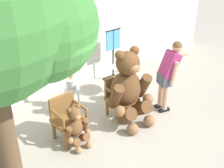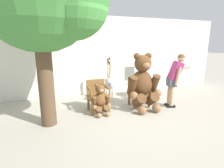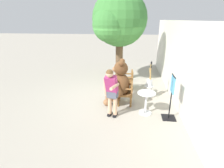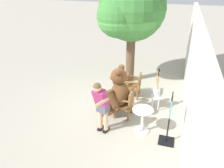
% 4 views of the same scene
% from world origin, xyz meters
% --- Properties ---
extents(ground_plane, '(60.00, 60.00, 0.00)m').
position_xyz_m(ground_plane, '(0.00, 0.00, 0.00)').
color(ground_plane, '#A8A091').
extents(back_wall, '(10.00, 0.16, 2.80)m').
position_xyz_m(back_wall, '(0.00, 2.40, 1.40)').
color(back_wall, silver).
rests_on(back_wall, ground).
extents(wooden_chair_left, '(0.59, 0.55, 0.86)m').
position_xyz_m(wooden_chair_left, '(-0.63, 0.63, 0.46)').
color(wooden_chair_left, brown).
rests_on(wooden_chair_left, ground).
extents(wooden_chair_right, '(0.56, 0.52, 0.86)m').
position_xyz_m(wooden_chair_right, '(0.63, 0.63, 0.46)').
color(wooden_chair_right, brown).
rests_on(wooden_chair_right, ground).
extents(teddy_bear_large, '(0.96, 0.90, 1.60)m').
position_xyz_m(teddy_bear_large, '(0.63, 0.36, 0.78)').
color(teddy_bear_large, brown).
rests_on(teddy_bear_large, ground).
extents(teddy_bear_small, '(0.50, 0.49, 0.84)m').
position_xyz_m(teddy_bear_small, '(-0.63, 0.34, 0.41)').
color(teddy_bear_small, brown).
rests_on(teddy_bear_small, ground).
extents(person_visitor, '(0.81, 0.48, 1.56)m').
position_xyz_m(person_visitor, '(1.58, 0.21, 0.92)').
color(person_visitor, black).
rests_on(person_visitor, ground).
extents(white_stool, '(0.34, 0.34, 0.46)m').
position_xyz_m(white_stool, '(-0.05, 1.45, 0.36)').
color(white_stool, silver).
rests_on(white_stool, ground).
extents(brush_bucket, '(0.22, 0.22, 0.96)m').
position_xyz_m(brush_bucket, '(-0.05, 1.46, 0.65)').
color(brush_bucket, silver).
rests_on(brush_bucket, white_stool).
extents(round_side_table, '(0.56, 0.56, 0.72)m').
position_xyz_m(round_side_table, '(1.23, 1.26, 0.45)').
color(round_side_table, silver).
rests_on(round_side_table, ground).
extents(clothing_display_stand, '(0.44, 0.40, 1.36)m').
position_xyz_m(clothing_display_stand, '(1.44, 1.95, 0.72)').
color(clothing_display_stand, black).
rests_on(clothing_display_stand, ground).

